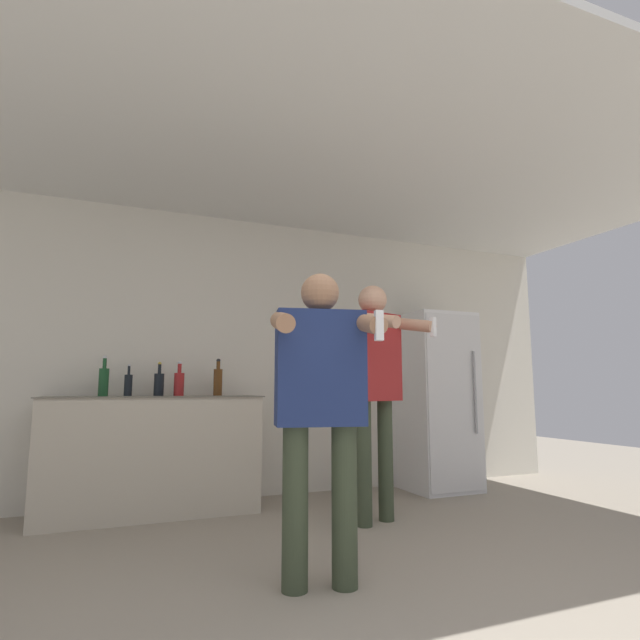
{
  "coord_description": "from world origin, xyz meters",
  "views": [
    {
      "loc": [
        -1.07,
        -1.6,
        0.96
      ],
      "look_at": [
        -0.1,
        0.76,
        1.31
      ],
      "focal_mm": 28.0,
      "sensor_mm": 36.0,
      "label": 1
    }
  ],
  "objects_px": {
    "bottle_short_whiskey": "(128,384)",
    "refrigerator": "(435,400)",
    "bottle_green_wine": "(218,381)",
    "person_man_side": "(375,372)",
    "bottle_red_label": "(159,384)",
    "person_woman_foreground": "(320,396)",
    "bottle_dark_rum": "(179,383)",
    "bottle_amber_bourbon": "(104,381)"
  },
  "relations": [
    {
      "from": "refrigerator",
      "to": "bottle_amber_bourbon",
      "type": "xyz_separation_m",
      "value": [
        -3.01,
        0.11,
        0.18
      ]
    },
    {
      "from": "bottle_green_wine",
      "to": "person_man_side",
      "type": "distance_m",
      "value": 1.39
    },
    {
      "from": "bottle_dark_rum",
      "to": "bottle_short_whiskey",
      "type": "bearing_deg",
      "value": -180.0
    },
    {
      "from": "bottle_short_whiskey",
      "to": "bottle_red_label",
      "type": "distance_m",
      "value": 0.23
    },
    {
      "from": "bottle_red_label",
      "to": "bottle_dark_rum",
      "type": "bearing_deg",
      "value": 0.0
    },
    {
      "from": "bottle_dark_rum",
      "to": "bottle_red_label",
      "type": "xyz_separation_m",
      "value": [
        -0.16,
        -0.0,
        -0.01
      ]
    },
    {
      "from": "bottle_short_whiskey",
      "to": "bottle_green_wine",
      "type": "height_order",
      "value": "bottle_green_wine"
    },
    {
      "from": "bottle_red_label",
      "to": "person_woman_foreground",
      "type": "xyz_separation_m",
      "value": [
        0.63,
        -1.93,
        -0.08
      ]
    },
    {
      "from": "bottle_dark_rum",
      "to": "person_man_side",
      "type": "relative_size",
      "value": 0.16
    },
    {
      "from": "bottle_short_whiskey",
      "to": "bottle_amber_bourbon",
      "type": "distance_m",
      "value": 0.18
    },
    {
      "from": "refrigerator",
      "to": "person_man_side",
      "type": "bearing_deg",
      "value": -142.52
    },
    {
      "from": "bottle_short_whiskey",
      "to": "person_woman_foreground",
      "type": "bearing_deg",
      "value": -65.84
    },
    {
      "from": "person_woman_foreground",
      "to": "bottle_green_wine",
      "type": "bearing_deg",
      "value": 94.53
    },
    {
      "from": "bottle_red_label",
      "to": "person_woman_foreground",
      "type": "relative_size",
      "value": 0.18
    },
    {
      "from": "person_man_side",
      "to": "person_woman_foreground",
      "type": "bearing_deg",
      "value": -131.19
    },
    {
      "from": "refrigerator",
      "to": "person_woman_foreground",
      "type": "xyz_separation_m",
      "value": [
        -1.97,
        -1.82,
        0.08
      ]
    },
    {
      "from": "bottle_dark_rum",
      "to": "bottle_short_whiskey",
      "type": "relative_size",
      "value": 1.13
    },
    {
      "from": "bottle_short_whiskey",
      "to": "person_woman_foreground",
      "type": "xyz_separation_m",
      "value": [
        0.87,
        -1.93,
        -0.07
      ]
    },
    {
      "from": "bottle_amber_bourbon",
      "to": "bottle_red_label",
      "type": "relative_size",
      "value": 1.15
    },
    {
      "from": "refrigerator",
      "to": "person_man_side",
      "type": "relative_size",
      "value": 0.97
    },
    {
      "from": "person_woman_foreground",
      "to": "person_man_side",
      "type": "height_order",
      "value": "person_man_side"
    },
    {
      "from": "person_man_side",
      "to": "bottle_green_wine",
      "type": "bearing_deg",
      "value": 135.12
    },
    {
      "from": "person_man_side",
      "to": "bottle_red_label",
      "type": "bearing_deg",
      "value": 146.19
    },
    {
      "from": "refrigerator",
      "to": "bottle_green_wine",
      "type": "distance_m",
      "value": 2.13
    },
    {
      "from": "bottle_short_whiskey",
      "to": "bottle_dark_rum",
      "type": "bearing_deg",
      "value": 0.0
    },
    {
      "from": "bottle_green_wine",
      "to": "bottle_amber_bourbon",
      "type": "bearing_deg",
      "value": 180.0
    },
    {
      "from": "person_woman_foreground",
      "to": "refrigerator",
      "type": "bearing_deg",
      "value": 42.79
    },
    {
      "from": "bottle_dark_rum",
      "to": "bottle_short_whiskey",
      "type": "distance_m",
      "value": 0.39
    },
    {
      "from": "bottle_amber_bourbon",
      "to": "bottle_green_wine",
      "type": "relative_size",
      "value": 1.01
    },
    {
      "from": "bottle_green_wine",
      "to": "bottle_red_label",
      "type": "relative_size",
      "value": 1.14
    },
    {
      "from": "bottle_green_wine",
      "to": "person_woman_foreground",
      "type": "relative_size",
      "value": 0.2
    },
    {
      "from": "bottle_dark_rum",
      "to": "bottle_amber_bourbon",
      "type": "xyz_separation_m",
      "value": [
        -0.57,
        -0.0,
        0.01
      ]
    },
    {
      "from": "bottle_short_whiskey",
      "to": "bottle_red_label",
      "type": "height_order",
      "value": "bottle_red_label"
    },
    {
      "from": "bottle_red_label",
      "to": "person_man_side",
      "type": "distance_m",
      "value": 1.76
    },
    {
      "from": "bottle_dark_rum",
      "to": "person_man_side",
      "type": "distance_m",
      "value": 1.63
    },
    {
      "from": "bottle_short_whiskey",
      "to": "bottle_green_wine",
      "type": "relative_size",
      "value": 0.81
    },
    {
      "from": "bottle_green_wine",
      "to": "person_man_side",
      "type": "bearing_deg",
      "value": -44.88
    },
    {
      "from": "bottle_red_label",
      "to": "person_woman_foreground",
      "type": "distance_m",
      "value": 2.03
    },
    {
      "from": "bottle_green_wine",
      "to": "refrigerator",
      "type": "bearing_deg",
      "value": -2.96
    },
    {
      "from": "bottle_red_label",
      "to": "bottle_amber_bourbon",
      "type": "bearing_deg",
      "value": -180.0
    },
    {
      "from": "person_man_side",
      "to": "bottle_dark_rum",
      "type": "bearing_deg",
      "value": 143.09
    },
    {
      "from": "bottle_short_whiskey",
      "to": "refrigerator",
      "type": "bearing_deg",
      "value": -2.21
    }
  ]
}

